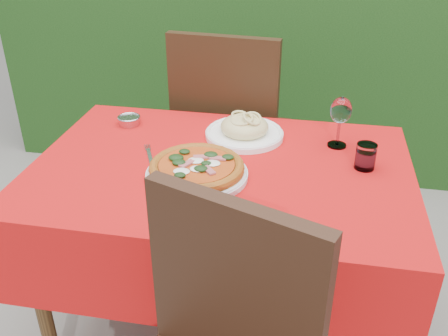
% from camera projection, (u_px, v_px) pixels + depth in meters
% --- Properties ---
extents(ground, '(60.00, 60.00, 0.00)m').
position_uv_depth(ground, '(221.00, 326.00, 2.03)').
color(ground, slate).
rests_on(ground, ground).
extents(hedge, '(3.20, 0.55, 1.78)m').
position_uv_depth(hedge, '(271.00, 15.00, 2.91)').
color(hedge, black).
rests_on(hedge, ground).
extents(dining_table, '(1.26, 0.86, 0.75)m').
position_uv_depth(dining_table, '(221.00, 204.00, 1.74)').
color(dining_table, '#472F16').
rests_on(dining_table, ground).
extents(chair_far, '(0.51, 0.51, 1.05)m').
position_uv_depth(chair_far, '(230.00, 127.00, 2.29)').
color(chair_far, black).
rests_on(chair_far, ground).
extents(pizza_plate, '(0.34, 0.34, 0.06)m').
position_uv_depth(pizza_plate, '(197.00, 169.00, 1.58)').
color(pizza_plate, silver).
rests_on(pizza_plate, dining_table).
extents(pasta_plate, '(0.29, 0.29, 0.08)m').
position_uv_depth(pasta_plate, '(244.00, 130.00, 1.84)').
color(pasta_plate, white).
rests_on(pasta_plate, dining_table).
extents(water_glass, '(0.07, 0.07, 0.09)m').
position_uv_depth(water_glass, '(365.00, 158.00, 1.63)').
color(water_glass, white).
rests_on(water_glass, dining_table).
extents(wine_glass, '(0.08, 0.08, 0.18)m').
position_uv_depth(wine_glass, '(341.00, 112.00, 1.73)').
color(wine_glass, silver).
rests_on(wine_glass, dining_table).
extents(fork, '(0.10, 0.17, 0.00)m').
position_uv_depth(fork, '(150.00, 158.00, 1.71)').
color(fork, silver).
rests_on(fork, dining_table).
extents(steel_ramekin, '(0.08, 0.08, 0.03)m').
position_uv_depth(steel_ramekin, '(129.00, 121.00, 1.95)').
color(steel_ramekin, '#B8B8C0').
rests_on(steel_ramekin, dining_table).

